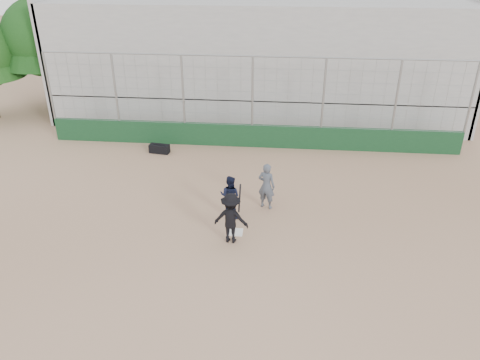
# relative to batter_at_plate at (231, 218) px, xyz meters

# --- Properties ---
(ground) EXTENTS (90.00, 90.00, 0.00)m
(ground) POSITION_rel_batter_at_plate_xyz_m (0.10, 0.47, -0.81)
(ground) COLOR #856048
(ground) RESTS_ON ground
(home_plate) EXTENTS (0.44, 0.44, 0.02)m
(home_plate) POSITION_rel_batter_at_plate_xyz_m (0.10, 0.47, -0.80)
(home_plate) COLOR white
(home_plate) RESTS_ON ground
(backstop) EXTENTS (18.10, 0.25, 4.04)m
(backstop) POSITION_rel_batter_at_plate_xyz_m (0.10, 7.47, 0.14)
(backstop) COLOR #11351B
(backstop) RESTS_ON ground
(bleachers) EXTENTS (20.25, 6.70, 6.98)m
(bleachers) POSITION_rel_batter_at_plate_xyz_m (0.10, 12.42, 2.11)
(bleachers) COLOR #959595
(bleachers) RESTS_ON ground
(tree_left) EXTENTS (4.48, 4.48, 7.00)m
(tree_left) POSITION_rel_batter_at_plate_xyz_m (-10.90, 11.47, 3.57)
(tree_left) COLOR #382314
(tree_left) RESTS_ON ground
(batter_at_plate) EXTENTS (1.12, 0.80, 1.79)m
(batter_at_plate) POSITION_rel_batter_at_plate_xyz_m (0.00, 0.00, 0.00)
(batter_at_plate) COLOR black
(batter_at_plate) RESTS_ON ground
(catcher_crouched) EXTENTS (0.88, 0.78, 1.03)m
(catcher_crouched) POSITION_rel_batter_at_plate_xyz_m (-0.19, 1.43, -0.30)
(catcher_crouched) COLOR black
(catcher_crouched) RESTS_ON ground
(umpire) EXTENTS (0.71, 0.59, 1.49)m
(umpire) POSITION_rel_batter_at_plate_xyz_m (0.97, 2.14, -0.07)
(umpire) COLOR #474E5A
(umpire) RESTS_ON ground
(equipment_bag) EXTENTS (0.91, 0.49, 0.41)m
(equipment_bag) POSITION_rel_batter_at_plate_xyz_m (-3.84, 6.37, -0.63)
(equipment_bag) COLOR black
(equipment_bag) RESTS_ON ground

